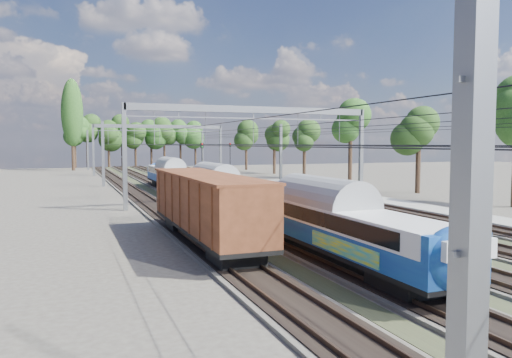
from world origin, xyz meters
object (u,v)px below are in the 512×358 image
object	(u,v)px
signal_near	(202,159)
emu_train	(216,184)
worker	(194,171)
freight_boxcar	(206,204)
signal_far	(230,155)

from	to	relation	value
signal_near	emu_train	bearing A→B (deg)	-117.55
emu_train	worker	size ratio (longest dim) A/B	35.09
worker	signal_near	size ratio (longest dim) A/B	0.28
emu_train	freight_boxcar	world-z (taller)	emu_train
freight_boxcar	signal_far	size ratio (longest dim) A/B	2.56
worker	freight_boxcar	bearing A→B (deg)	165.36
worker	signal_far	world-z (taller)	signal_far
emu_train	signal_far	world-z (taller)	signal_far
freight_boxcar	signal_far	bearing A→B (deg)	70.73
freight_boxcar	signal_near	world-z (taller)	signal_near
emu_train	signal_far	bearing A→B (deg)	70.58
freight_boxcar	signal_near	size ratio (longest dim) A/B	2.57
freight_boxcar	worker	xyz separation A→B (m)	(14.12, 59.82, -1.51)
worker	signal_far	distance (m)	7.47
emu_train	signal_near	bearing A→B (deg)	77.99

